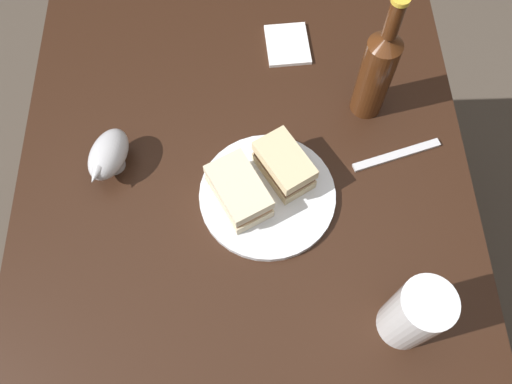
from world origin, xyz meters
name	(u,v)px	position (x,y,z in m)	size (l,w,h in m)	color
ground_plane	(249,294)	(0.00, 0.00, 0.00)	(6.00, 6.00, 0.00)	#4C4238
dining_table	(248,259)	(0.00, 0.00, 0.36)	(1.05, 0.86, 0.71)	black
plate	(267,195)	(0.01, -0.04, 0.72)	(0.25, 0.25, 0.01)	white
sandwich_half_left	(284,165)	(0.05, -0.07, 0.76)	(0.13, 0.12, 0.06)	beige
sandwich_half_right	(239,191)	(0.00, 0.01, 0.76)	(0.14, 0.12, 0.06)	beige
potato_wedge_front	(269,160)	(0.07, -0.05, 0.73)	(0.05, 0.02, 0.02)	#AD702D
potato_wedge_middle	(238,176)	(0.04, 0.01, 0.74)	(0.05, 0.02, 0.02)	#B77F33
potato_wedge_back	(234,177)	(0.04, 0.02, 0.73)	(0.04, 0.02, 0.02)	#B77F33
pint_glass	(412,316)	(-0.24, -0.26, 0.78)	(0.08, 0.08, 0.16)	white
gravy_boat	(108,155)	(0.08, 0.25, 0.76)	(0.13, 0.10, 0.07)	#B7B7BC
cider_bottle	(377,71)	(0.20, -0.25, 0.83)	(0.06, 0.06, 0.29)	#47230F
napkin	(287,44)	(0.36, -0.10, 0.72)	(0.11, 0.09, 0.01)	white
fork	(397,155)	(0.09, -0.30, 0.72)	(0.18, 0.02, 0.01)	silver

